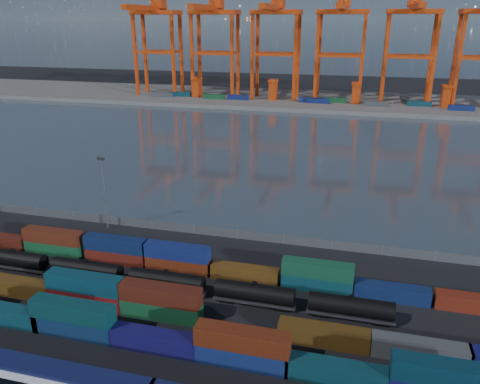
# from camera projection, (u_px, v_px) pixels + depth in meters

# --- Properties ---
(ground) EXTENTS (700.00, 700.00, 0.00)m
(ground) POSITION_uv_depth(u_px,v_px,m) (193.00, 312.00, 75.55)
(ground) COLOR black
(ground) RESTS_ON ground
(harbor_water) EXTENTS (700.00, 700.00, 0.00)m
(harbor_water) POSITION_uv_depth(u_px,v_px,m) (291.00, 149.00, 170.85)
(harbor_water) COLOR #34414C
(harbor_water) RESTS_ON ground
(far_quay) EXTENTS (700.00, 70.00, 2.00)m
(far_quay) POSITION_uv_depth(u_px,v_px,m) (319.00, 101.00, 265.81)
(far_quay) COLOR #514F4C
(far_quay) RESTS_ON ground
(container_row_south) EXTENTS (141.10, 2.64, 5.63)m
(container_row_south) POSITION_uv_depth(u_px,v_px,m) (193.00, 342.00, 65.03)
(container_row_south) COLOR #464A4C
(container_row_south) RESTS_ON ground
(container_row_mid) EXTENTS (141.68, 2.68, 5.71)m
(container_row_mid) POSITION_uv_depth(u_px,v_px,m) (218.00, 316.00, 71.47)
(container_row_mid) COLOR #404145
(container_row_mid) RESTS_ON ground
(container_row_north) EXTENTS (141.93, 2.51, 5.34)m
(container_row_north) POSITION_uv_depth(u_px,v_px,m) (156.00, 258.00, 88.34)
(container_row_north) COLOR navy
(container_row_north) RESTS_ON ground
(tanker_string) EXTENTS (106.70, 2.94, 4.21)m
(tanker_string) POSITION_uv_depth(u_px,v_px,m) (87.00, 270.00, 84.18)
(tanker_string) COLOR black
(tanker_string) RESTS_ON ground
(waterfront_fence) EXTENTS (160.12, 0.12, 2.20)m
(waterfront_fence) POSITION_uv_depth(u_px,v_px,m) (238.00, 234.00, 100.62)
(waterfront_fence) COLOR #595B5E
(waterfront_fence) RESTS_ON ground
(yard_light_mast) EXTENTS (1.60, 0.40, 16.60)m
(yard_light_mast) POSITION_uv_depth(u_px,v_px,m) (104.00, 189.00, 102.98)
(yard_light_mast) COLOR slate
(yard_light_mast) RESTS_ON ground
(gantry_cranes) EXTENTS (201.71, 51.28, 69.44)m
(gantry_cranes) POSITION_uv_depth(u_px,v_px,m) (308.00, 23.00, 246.92)
(gantry_cranes) COLOR red
(gantry_cranes) RESTS_ON ground
(quay_containers) EXTENTS (172.58, 10.99, 2.60)m
(quay_containers) POSITION_uv_depth(u_px,v_px,m) (297.00, 100.00, 254.41)
(quay_containers) COLOR navy
(quay_containers) RESTS_ON far_quay
(straddle_carriers) EXTENTS (140.00, 7.00, 11.10)m
(straddle_carriers) POSITION_uv_depth(u_px,v_px,m) (314.00, 91.00, 254.96)
(straddle_carriers) COLOR red
(straddle_carriers) RESTS_ON far_quay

